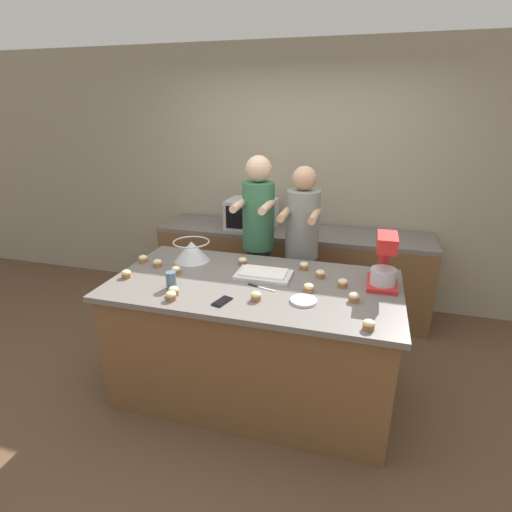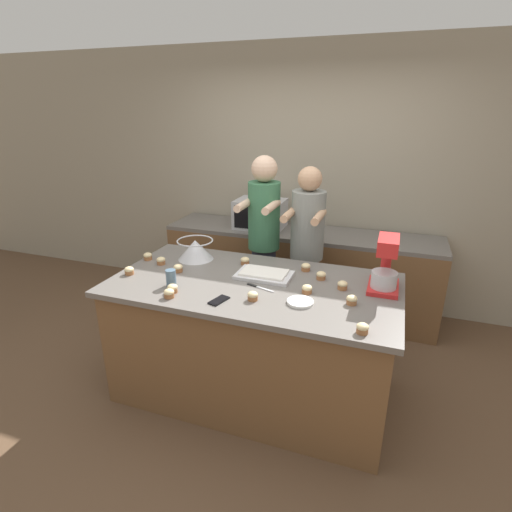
# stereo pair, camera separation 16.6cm
# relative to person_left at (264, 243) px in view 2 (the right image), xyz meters

# --- Properties ---
(ground_plane) EXTENTS (16.00, 16.00, 0.00)m
(ground_plane) POSITION_rel_person_left_xyz_m (0.20, -0.81, -0.93)
(ground_plane) COLOR brown
(back_wall) EXTENTS (10.00, 0.06, 2.70)m
(back_wall) POSITION_rel_person_left_xyz_m (0.20, 0.96, 0.42)
(back_wall) COLOR gray
(back_wall) RESTS_ON ground_plane
(island_counter) EXTENTS (2.03, 1.06, 0.92)m
(island_counter) POSITION_rel_person_left_xyz_m (0.20, -0.81, -0.46)
(island_counter) COLOR brown
(island_counter) RESTS_ON ground_plane
(back_counter) EXTENTS (2.80, 0.60, 0.88)m
(back_counter) POSITION_rel_person_left_xyz_m (0.20, 0.61, -0.48)
(back_counter) COLOR brown
(back_counter) RESTS_ON ground_plane
(person_left) EXTENTS (0.30, 0.48, 1.70)m
(person_left) POSITION_rel_person_left_xyz_m (0.00, 0.00, 0.00)
(person_left) COLOR #33384C
(person_left) RESTS_ON ground_plane
(person_right) EXTENTS (0.31, 0.48, 1.63)m
(person_right) POSITION_rel_person_left_xyz_m (0.39, -0.00, -0.05)
(person_right) COLOR brown
(person_right) RESTS_ON ground_plane
(stand_mixer) EXTENTS (0.20, 0.30, 0.37)m
(stand_mixer) POSITION_rel_person_left_xyz_m (1.07, -0.63, 0.16)
(stand_mixer) COLOR red
(stand_mixer) RESTS_ON island_counter
(mixing_bowl) EXTENTS (0.29, 0.29, 0.16)m
(mixing_bowl) POSITION_rel_person_left_xyz_m (-0.41, -0.54, 0.08)
(mixing_bowl) COLOR #BCBCC1
(mixing_bowl) RESTS_ON island_counter
(baking_tray) EXTENTS (0.40, 0.25, 0.04)m
(baking_tray) POSITION_rel_person_left_xyz_m (0.23, -0.69, 0.01)
(baking_tray) COLOR silver
(baking_tray) RESTS_ON island_counter
(microwave_oven) EXTENTS (0.50, 0.39, 0.29)m
(microwave_oven) POSITION_rel_person_left_xyz_m (-0.24, 0.61, 0.10)
(microwave_oven) COLOR #B7B7BC
(microwave_oven) RESTS_ON back_counter
(cell_phone) EXTENTS (0.11, 0.16, 0.01)m
(cell_phone) POSITION_rel_person_left_xyz_m (0.09, -1.16, -0.00)
(cell_phone) COLOR black
(cell_phone) RESTS_ON island_counter
(drinking_glass) EXTENTS (0.07, 0.07, 0.12)m
(drinking_glass) POSITION_rel_person_left_xyz_m (-0.32, -1.06, 0.05)
(drinking_glass) COLOR slate
(drinking_glass) RESTS_ON island_counter
(small_plate) EXTENTS (0.17, 0.17, 0.02)m
(small_plate) POSITION_rel_person_left_xyz_m (0.58, -1.02, 0.00)
(small_plate) COLOR white
(small_plate) RESTS_ON island_counter
(knife) EXTENTS (0.22, 0.08, 0.01)m
(knife) POSITION_rel_person_left_xyz_m (0.26, -0.89, -0.00)
(knife) COLOR #BCBCC1
(knife) RESTS_ON island_counter
(cupcake_0) EXTENTS (0.07, 0.07, 0.06)m
(cupcake_0) POSITION_rel_person_left_xyz_m (-0.40, -0.82, 0.02)
(cupcake_0) COLOR #9E6038
(cupcake_0) RESTS_ON island_counter
(cupcake_1) EXTENTS (0.07, 0.07, 0.06)m
(cupcake_1) POSITION_rel_person_left_xyz_m (-0.24, -1.22, 0.02)
(cupcake_1) COLOR #9E6038
(cupcake_1) RESTS_ON island_counter
(cupcake_2) EXTENTS (0.07, 0.07, 0.06)m
(cupcake_2) POSITION_rel_person_left_xyz_m (0.02, -0.52, 0.02)
(cupcake_2) COLOR #9E6038
(cupcake_2) RESTS_ON island_counter
(cupcake_3) EXTENTS (0.07, 0.07, 0.06)m
(cupcake_3) POSITION_rel_person_left_xyz_m (-0.26, -1.15, 0.02)
(cupcake_3) COLOR #9E6038
(cupcake_3) RESTS_ON island_counter
(cupcake_4) EXTENTS (0.07, 0.07, 0.06)m
(cupcake_4) POSITION_rel_person_left_xyz_m (-0.61, -0.74, 0.02)
(cupcake_4) COLOR #9E6038
(cupcake_4) RESTS_ON island_counter
(cupcake_5) EXTENTS (0.07, 0.07, 0.06)m
(cupcake_5) POSITION_rel_person_left_xyz_m (0.50, -0.48, 0.02)
(cupcake_5) COLOR #9E6038
(cupcake_5) RESTS_ON island_counter
(cupcake_6) EXTENTS (0.07, 0.07, 0.06)m
(cupcake_6) POSITION_rel_person_left_xyz_m (0.89, -0.92, 0.02)
(cupcake_6) COLOR #9E6038
(cupcake_6) RESTS_ON island_counter
(cupcake_7) EXTENTS (0.07, 0.07, 0.06)m
(cupcake_7) POSITION_rel_person_left_xyz_m (0.29, -1.08, 0.02)
(cupcake_7) COLOR #9E6038
(cupcake_7) RESTS_ON island_counter
(cupcake_8) EXTENTS (0.07, 0.07, 0.06)m
(cupcake_8) POSITION_rel_person_left_xyz_m (0.59, -0.86, 0.02)
(cupcake_8) COLOR #9E6038
(cupcake_8) RESTS_ON island_counter
(cupcake_9) EXTENTS (0.07, 0.07, 0.06)m
(cupcake_9) POSITION_rel_person_left_xyz_m (0.64, -0.60, 0.02)
(cupcake_9) COLOR #9E6038
(cupcake_9) RESTS_ON island_counter
(cupcake_10) EXTENTS (0.07, 0.07, 0.06)m
(cupcake_10) POSITION_rel_person_left_xyz_m (-0.76, -0.69, 0.02)
(cupcake_10) COLOR #9E6038
(cupcake_10) RESTS_ON island_counter
(cupcake_11) EXTENTS (0.07, 0.07, 0.06)m
(cupcake_11) POSITION_rel_person_left_xyz_m (-0.72, -0.99, 0.02)
(cupcake_11) COLOR #9E6038
(cupcake_11) RESTS_ON island_counter
(cupcake_12) EXTENTS (0.07, 0.07, 0.06)m
(cupcake_12) POSITION_rel_person_left_xyz_m (0.80, -0.72, 0.02)
(cupcake_12) COLOR #9E6038
(cupcake_12) RESTS_ON island_counter
(cupcake_13) EXTENTS (0.07, 0.07, 0.06)m
(cupcake_13) POSITION_rel_person_left_xyz_m (0.99, -1.25, 0.02)
(cupcake_13) COLOR #9E6038
(cupcake_13) RESTS_ON island_counter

